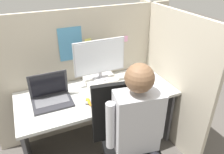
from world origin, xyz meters
The scene contains 12 objects.
cubicle_panel_back centered at (0.00, 0.71, 0.74)m, with size 2.08×0.05×1.48m.
cubicle_panel_right centered at (0.82, 0.28, 0.74)m, with size 0.04×1.33×1.48m.
desk centered at (0.00, 0.34, 0.54)m, with size 1.58×0.69×0.71m.
paper_box centered at (0.10, 0.51, 0.74)m, with size 0.33×0.24×0.07m.
monitor centered at (0.10, 0.52, 1.00)m, with size 0.55×0.18×0.43m.
laptop centered at (-0.45, 0.37, 0.76)m, with size 0.36×0.26×0.28m.
mouse centered at (-0.14, 0.20, 0.72)m, with size 0.07×0.04×0.03m.
stapler centered at (0.67, 0.46, 0.73)m, with size 0.04×0.16×0.04m.
carrot_toy centered at (-0.14, 0.17, 0.73)m, with size 0.04×0.14×0.04m.
office_chair centered at (0.06, -0.21, 0.52)m, with size 0.54×0.60×1.02m.
person centered at (0.08, -0.36, 0.76)m, with size 0.47×0.43×1.30m.
coffee_mug centered at (0.51, 0.47, 0.75)m, with size 0.07×0.07×0.09m.
Camera 1 is at (-0.62, -1.42, 1.92)m, focal length 35.00 mm.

